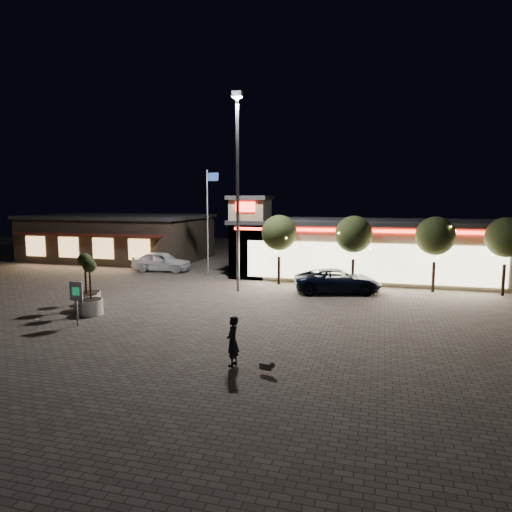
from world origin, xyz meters
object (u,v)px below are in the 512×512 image
(pickup_truck, at_px, (338,281))
(planter_left, at_px, (91,290))
(planter_mid, at_px, (91,298))
(pedestrian, at_px, (233,341))
(valet_sign, at_px, (76,295))
(white_sedan, at_px, (162,261))

(pickup_truck, distance_m, planter_left, 14.74)
(planter_left, distance_m, planter_mid, 2.35)
(pedestrian, xyz_separation_m, planter_left, (-10.59, 6.77, -0.07))
(pedestrian, xyz_separation_m, valet_sign, (-8.58, 2.90, 0.57))
(pedestrian, relative_size, planter_mid, 0.62)
(pedestrian, height_order, planter_left, planter_left)
(planter_left, bearing_deg, valet_sign, -62.55)
(planter_mid, bearing_deg, valet_sign, -71.95)
(pickup_truck, relative_size, planter_mid, 1.89)
(pickup_truck, bearing_deg, planter_left, 104.02)
(pickup_truck, xyz_separation_m, pedestrian, (-2.39, -13.77, 0.14))
(planter_left, height_order, planter_mid, planter_mid)
(pickup_truck, distance_m, white_sedan, 15.40)
(pedestrian, distance_m, planter_left, 12.57)
(white_sedan, bearing_deg, pedestrian, -150.10)
(pickup_truck, height_order, valet_sign, valet_sign)
(pedestrian, height_order, valet_sign, valet_sign)
(pedestrian, distance_m, valet_sign, 9.07)
(planter_mid, distance_m, valet_sign, 2.14)
(pickup_truck, height_order, planter_mid, planter_mid)
(white_sedan, relative_size, pedestrian, 2.67)
(valet_sign, bearing_deg, white_sedan, 103.21)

